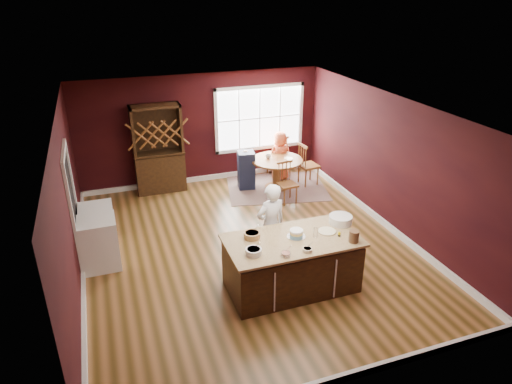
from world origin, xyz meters
TOP-DOWN VIEW (x-y plane):
  - room_shell at (0.00, 0.00)m, footprint 7.00×7.00m
  - window at (1.50, 3.47)m, footprint 2.36×0.10m
  - doorway at (-2.97, 0.60)m, footprint 0.08×1.26m
  - kitchen_island at (0.29, -1.43)m, footprint 2.14×1.12m
  - dining_table at (1.57, 2.41)m, footprint 1.24×1.24m
  - baker at (0.22, -0.65)m, footprint 0.63×0.47m
  - layer_cake at (0.37, -1.38)m, footprint 0.30×0.30m
  - bowl_blue at (-0.44, -1.64)m, footprint 0.25×0.25m
  - bowl_yellow at (-0.31, -1.18)m, footprint 0.27×0.27m
  - bowl_pink at (-0.00, -1.84)m, footprint 0.16×0.16m
  - bowl_olive at (0.35, -1.84)m, footprint 0.15×0.15m
  - drinking_glass at (0.66, -1.48)m, footprint 0.08×0.08m
  - dinner_plate at (0.91, -1.40)m, footprint 0.29×0.29m
  - white_tub at (1.26, -1.21)m, footprint 0.39×0.39m
  - stoneware_crock at (1.16, -1.82)m, footprint 0.16×0.16m
  - toy_figurine at (1.03, -1.59)m, footprint 0.05×0.05m
  - rug at (1.57, 2.41)m, footprint 2.71×2.30m
  - chair_east at (2.40, 2.38)m, footprint 0.48×0.50m
  - chair_south at (1.50, 1.58)m, footprint 0.43×0.41m
  - chair_north at (1.90, 3.24)m, footprint 0.56×0.55m
  - seated_woman at (1.84, 2.88)m, footprint 0.64×0.44m
  - high_chair at (0.87, 2.67)m, footprint 0.45×0.45m
  - toddler at (0.82, 2.76)m, footprint 0.18×0.14m
  - table_plate at (1.84, 2.35)m, footprint 0.22×0.22m
  - table_cup at (1.39, 2.55)m, footprint 0.13×0.13m
  - hutch at (-1.12, 3.22)m, footprint 1.15×0.48m
  - washer at (-2.64, 0.28)m, footprint 0.64×0.62m
  - dryer at (-2.64, 0.92)m, footprint 0.61×0.59m

SIDE VIEW (x-z plane):
  - rug at x=1.57m, z-range 0.00..0.01m
  - kitchen_island at x=0.29m, z-range -0.02..0.90m
  - dryer at x=-2.64m, z-range 0.00..0.88m
  - washer at x=-2.64m, z-range 0.00..0.93m
  - chair_south at x=1.50m, z-range 0.00..0.96m
  - high_chair at x=0.87m, z-range 0.00..0.97m
  - dining_table at x=1.57m, z-range 0.16..0.91m
  - chair_north at x=1.90m, z-range 0.00..1.07m
  - chair_east at x=2.40m, z-range 0.00..1.08m
  - seated_woman at x=1.84m, z-range 0.00..1.27m
  - table_plate at x=1.84m, z-range 0.75..0.77m
  - baker at x=0.22m, z-range 0.00..1.56m
  - table_cup at x=1.39m, z-range 0.75..0.85m
  - toddler at x=0.82m, z-range 0.68..0.94m
  - dinner_plate at x=0.91m, z-range 0.92..0.94m
  - bowl_olive at x=0.35m, z-range 0.92..0.98m
  - bowl_pink at x=0.00m, z-range 0.92..0.98m
  - toy_figurine at x=1.03m, z-range 0.92..1.00m
  - bowl_blue at x=-0.44m, z-range 0.92..1.02m
  - bowl_yellow at x=-0.31m, z-range 0.92..1.02m
  - layer_cake at x=0.37m, z-range 0.92..1.04m
  - white_tub at x=1.26m, z-range 0.92..1.05m
  - drinking_glass at x=0.66m, z-range 0.92..1.08m
  - stoneware_crock at x=1.16m, z-range 0.92..1.11m
  - doorway at x=-2.97m, z-range -0.04..2.09m
  - hutch at x=-1.12m, z-range 0.00..2.11m
  - room_shell at x=0.00m, z-range -2.15..4.85m
  - window at x=1.50m, z-range 0.67..2.33m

